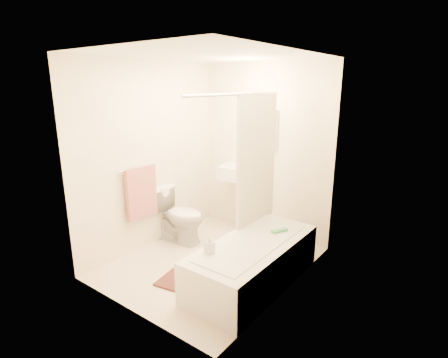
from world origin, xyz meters
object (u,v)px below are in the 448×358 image
Objects in this scene: toilet at (179,215)px; sink at (241,195)px; soap_bottle at (209,245)px; bath_mat at (191,281)px; bathtub at (253,262)px.

toilet is 0.71× the size of sink.
toilet is 4.09× the size of soap_bottle.
toilet is 0.97m from sink.
bath_mat is at bearing -83.46° from sink.
bath_mat is at bearing -135.82° from toilet.
sink reaches higher than toilet.
sink is (0.45, 0.84, 0.16)m from toilet.
bathtub is at bearing 64.81° from soap_bottle.
sink is at bearing 104.53° from bath_mat.
soap_bottle is (1.16, -0.76, 0.19)m from toilet.
toilet reaches higher than soap_bottle.
sink is 1.50m from bathtub.
toilet is 1.12× the size of bath_mat.
sink reaches higher than bath_mat.
bathtub is at bearing -58.36° from sink.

